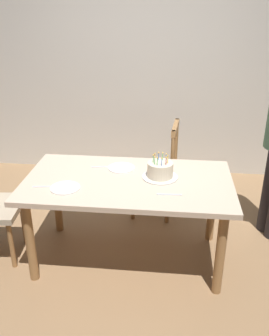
{
  "coord_description": "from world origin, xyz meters",
  "views": [
    {
      "loc": [
        0.32,
        -2.53,
        1.99
      ],
      "look_at": [
        0.05,
        0.0,
        0.83
      ],
      "focal_mm": 39.44,
      "sensor_mm": 36.0,
      "label": 1
    }
  ],
  "objects_px": {
    "dining_table": "(128,190)",
    "plate_near_celebrant": "(65,188)",
    "birthday_cake": "(160,171)",
    "chair_spindle_back": "(156,171)",
    "plate_far_side": "(121,168)"
  },
  "relations": [
    {
      "from": "dining_table",
      "to": "chair_spindle_back",
      "type": "distance_m",
      "value": 0.8
    },
    {
      "from": "birthday_cake",
      "to": "chair_spindle_back",
      "type": "xyz_separation_m",
      "value": [
        -0.06,
        0.7,
        -0.33
      ]
    },
    {
      "from": "chair_spindle_back",
      "to": "plate_near_celebrant",
      "type": "bearing_deg",
      "value": -123.1
    },
    {
      "from": "birthday_cake",
      "to": "plate_near_celebrant",
      "type": "xyz_separation_m",
      "value": [
        -0.68,
        -0.26,
        -0.05
      ]
    },
    {
      "from": "birthday_cake",
      "to": "plate_far_side",
      "type": "height_order",
      "value": "birthday_cake"
    },
    {
      "from": "dining_table",
      "to": "plate_near_celebrant",
      "type": "bearing_deg",
      "value": -155.77
    },
    {
      "from": "plate_near_celebrant",
      "to": "plate_far_side",
      "type": "relative_size",
      "value": 1.0
    },
    {
      "from": "dining_table",
      "to": "plate_near_celebrant",
      "type": "xyz_separation_m",
      "value": [
        -0.44,
        -0.2,
        0.1
      ]
    },
    {
      "from": "dining_table",
      "to": "chair_spindle_back",
      "type": "xyz_separation_m",
      "value": [
        0.18,
        0.76,
        -0.18
      ]
    },
    {
      "from": "plate_near_celebrant",
      "to": "chair_spindle_back",
      "type": "distance_m",
      "value": 1.17
    },
    {
      "from": "plate_near_celebrant",
      "to": "plate_far_side",
      "type": "distance_m",
      "value": 0.54
    },
    {
      "from": "birthday_cake",
      "to": "plate_far_side",
      "type": "xyz_separation_m",
      "value": [
        -0.32,
        0.14,
        -0.05
      ]
    },
    {
      "from": "birthday_cake",
      "to": "plate_near_celebrant",
      "type": "distance_m",
      "value": 0.73
    },
    {
      "from": "birthday_cake",
      "to": "chair_spindle_back",
      "type": "height_order",
      "value": "chair_spindle_back"
    },
    {
      "from": "birthday_cake",
      "to": "plate_far_side",
      "type": "bearing_deg",
      "value": 156.66
    }
  ]
}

